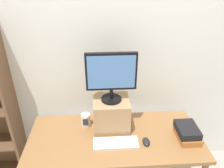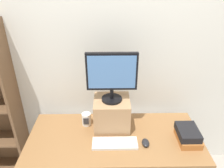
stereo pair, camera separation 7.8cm
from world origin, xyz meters
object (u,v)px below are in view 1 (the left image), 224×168
object	(u,v)px
riser_box	(111,113)
desk	(115,142)
computer_mouse	(146,142)
book_stack	(187,132)
keyboard	(116,143)
desk_speaker	(86,120)
computer_monitor	(111,75)

from	to	relation	value
riser_box	desk	bearing A→B (deg)	-81.67
desk	computer_mouse	xyz separation A→B (m)	(0.27, -0.11, 0.09)
riser_box	computer_mouse	bearing A→B (deg)	-41.99
book_stack	riser_box	bearing A→B (deg)	162.15
keyboard	book_stack	size ratio (longest dim) A/B	1.56
desk_speaker	book_stack	bearing A→B (deg)	-14.82
desk	book_stack	world-z (taller)	book_stack
desk	desk_speaker	size ratio (longest dim) A/B	12.59
book_stack	desk	bearing A→B (deg)	174.54
computer_monitor	book_stack	world-z (taller)	computer_monitor
desk	keyboard	xyz separation A→B (m)	(0.00, -0.10, 0.09)
computer_mouse	desk_speaker	distance (m)	0.61
riser_box	computer_mouse	size ratio (longest dim) A/B	3.18
keyboard	computer_monitor	bearing A→B (deg)	95.81
desk	keyboard	distance (m)	0.14
riser_box	book_stack	size ratio (longest dim) A/B	1.31
computer_monitor	book_stack	size ratio (longest dim) A/B	1.81
keyboard	computer_mouse	world-z (taller)	computer_mouse
riser_box	desk_speaker	size ratio (longest dim) A/B	2.65
riser_box	keyboard	xyz separation A→B (m)	(0.03, -0.26, -0.14)
desk	computer_mouse	size ratio (longest dim) A/B	15.13
desk	computer_monitor	size ratio (longest dim) A/B	3.46
desk_speaker	computer_mouse	bearing A→B (deg)	-28.21
book_stack	desk_speaker	distance (m)	0.95
desk	riser_box	world-z (taller)	riser_box
computer_monitor	keyboard	distance (m)	0.60
book_stack	keyboard	bearing A→B (deg)	-176.36
riser_box	book_stack	world-z (taller)	riser_box
desk	riser_box	size ratio (longest dim) A/B	4.76
riser_box	book_stack	distance (m)	0.71
computer_monitor	keyboard	world-z (taller)	computer_monitor
desk	computer_mouse	distance (m)	0.30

